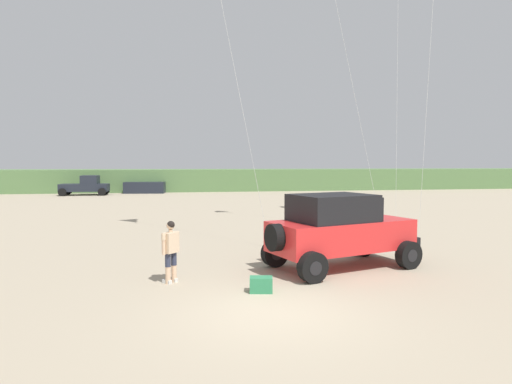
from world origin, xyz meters
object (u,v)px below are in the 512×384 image
object	(u,v)px
jeep	(340,229)
distant_sedan	(145,188)
distant_pickup	(86,186)
cooler_box	(261,285)
person_watching	(171,248)

from	to	relation	value
jeep	distant_sedan	distance (m)	36.44
distant_pickup	jeep	bearing A→B (deg)	-66.98
cooler_box	distant_pickup	size ratio (longest dim) A/B	0.12
distant_sedan	distant_pickup	bearing A→B (deg)	-154.49
jeep	cooler_box	bearing A→B (deg)	-143.37
cooler_box	jeep	bearing A→B (deg)	46.94
distant_pickup	person_watching	bearing A→B (deg)	-75.02
person_watching	jeep	bearing A→B (deg)	9.62
person_watching	cooler_box	world-z (taller)	person_watching
person_watching	cooler_box	distance (m)	2.65
jeep	distant_pickup	xyz separation A→B (m)	(-14.21, 33.43, -0.26)
jeep	cooler_box	xyz separation A→B (m)	(-2.81, -2.09, -1.01)
jeep	distant_pickup	bearing A→B (deg)	113.02
distant_pickup	distant_sedan	size ratio (longest dim) A/B	1.10
person_watching	distant_sedan	world-z (taller)	person_watching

